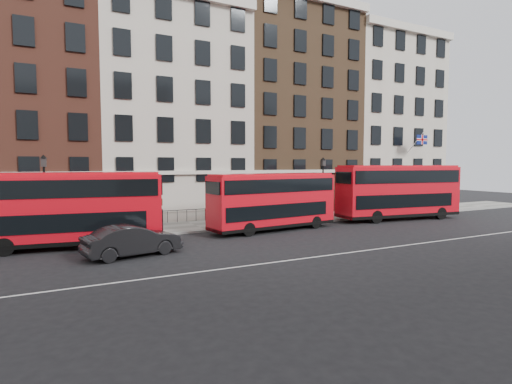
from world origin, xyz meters
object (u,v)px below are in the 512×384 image
bus_b (67,208)px  traffic_light (422,189)px  bus_c (273,200)px  car_front (133,240)px  bus_d (398,191)px

bus_b → traffic_light: bus_b is taller
bus_c → car_front: (-10.70, -3.74, -1.42)m
bus_b → car_front: bearing=-43.8°
bus_b → bus_c: 13.72m
bus_d → bus_c: bearing=-173.5°
traffic_light → car_front: bearing=-168.8°
bus_c → car_front: 11.42m
car_front → traffic_light: bearing=-91.1°
traffic_light → bus_d: bearing=-159.9°
bus_b → bus_c: bus_b is taller
bus_c → traffic_light: size_ratio=3.12×
bus_b → bus_d: 26.37m
car_front → bus_c: bearing=-83.0°
bus_d → car_front: 23.71m
car_front → traffic_light: 29.17m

